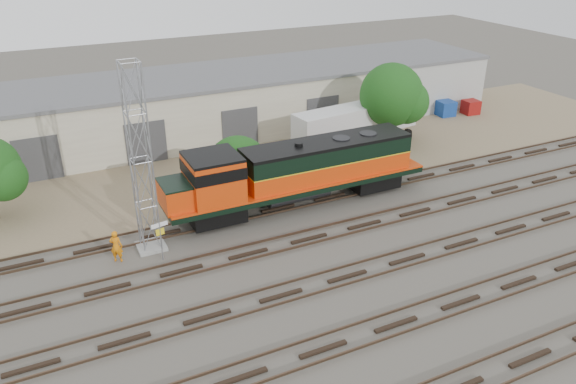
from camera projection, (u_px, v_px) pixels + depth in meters
name	position (u px, v px, depth m)	size (l,w,h in m)	color
ground	(321.00, 251.00, 33.08)	(140.00, 140.00, 0.00)	#47423A
dirt_strip	(231.00, 163.00, 45.24)	(80.00, 16.00, 0.02)	#726047
tracks	(347.00, 276.00, 30.62)	(80.00, 20.40, 0.28)	black
warehouse	(199.00, 105.00, 50.57)	(58.40, 10.40, 5.30)	beige
locomotive	(294.00, 172.00, 37.32)	(18.41, 3.23, 4.43)	black
signal_tower	(141.00, 164.00, 31.10)	(1.64, 1.64, 11.13)	gray
sign_post	(160.00, 234.00, 31.55)	(0.99, 0.24, 2.44)	gray
worker	(116.00, 246.00, 31.73)	(0.71, 0.47, 1.96)	orange
semi_trailer	(359.00, 121.00, 47.68)	(11.98, 3.78, 3.62)	silver
dumpster_blue	(446.00, 108.00, 55.88)	(1.60, 1.50, 1.50)	navy
dumpster_red	(471.00, 107.00, 56.43)	(1.50, 1.40, 1.40)	maroon
tree_mid	(242.00, 169.00, 39.30)	(4.74, 4.52, 4.52)	#382619
tree_east	(395.00, 97.00, 46.82)	(5.56, 5.30, 7.15)	#382619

